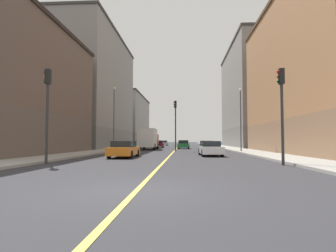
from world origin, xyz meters
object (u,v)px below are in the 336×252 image
street_lamp_left_near (241,113)px  traffic_light_left_near (282,102)px  building_right_corner (3,88)px  traffic_light_right_near (47,102)px  traffic_light_median_far (175,119)px  car_green (184,145)px  car_maroon (159,144)px  car_yellow (184,143)px  building_left_mid (256,97)px  building_left_near (326,74)px  car_orange (124,149)px  car_silver (164,143)px  building_right_midblock (91,92)px  building_right_distant (125,121)px  street_lamp_right_near (114,112)px  box_truck (149,139)px  car_white (210,148)px  car_teal (206,146)px

street_lamp_left_near → traffic_light_left_near: bearing=-93.6°
building_right_corner → traffic_light_right_near: (8.98, -8.89, -2.62)m
traffic_light_median_far → car_green: (1.00, 10.05, -3.46)m
car_maroon → car_yellow: bearing=73.0°
building_left_mid → car_green: (-14.69, -11.12, -9.47)m
building_left_near → car_orange: 21.91m
building_left_near → car_orange: building_left_near is taller
traffic_light_median_far → car_silver: traffic_light_median_far is taller
building_left_mid → car_maroon: size_ratio=5.43×
building_left_near → building_right_midblock: 37.66m
building_right_corner → building_right_midblock: building_right_midblock is taller
building_right_distant → traffic_light_left_near: (22.68, -62.33, -3.45)m
street_lamp_right_near → traffic_light_median_far: bearing=-1.4°
building_left_mid → traffic_light_left_near: building_left_mid is taller
car_green → building_right_corner: bearing=-130.1°
building_left_mid → car_maroon: building_left_mid is taller
building_left_mid → traffic_light_median_far: size_ratio=3.82×
building_right_corner → car_maroon: building_right_corner is taller
building_left_near → traffic_light_median_far: (-15.69, 6.02, -4.07)m
building_right_midblock → car_silver: bearing=62.4°
building_right_midblock → building_right_distant: (0.00, 29.10, -3.28)m
building_left_near → box_truck: (-19.80, 11.29, -6.59)m
building_right_distant → box_truck: (11.90, -38.04, -5.42)m
traffic_light_median_far → box_truck: 7.15m
building_left_mid → building_left_near: bearing=-90.0°
traffic_light_left_near → traffic_light_right_near: size_ratio=0.97×
car_maroon → car_green: size_ratio=1.12×
building_right_midblock → car_white: (19.49, -24.11, -9.65)m
traffic_light_right_near → street_lamp_left_near: size_ratio=0.78×
traffic_light_left_near → car_silver: (-10.83, 55.89, -2.96)m
car_silver → car_maroon: bearing=-89.0°
building_right_corner → box_truck: bearing=52.3°
traffic_light_right_near → street_lamp_right_near: bearing=92.9°
car_silver → traffic_light_right_near: bearing=-92.9°
building_left_near → car_white: 14.87m
street_lamp_right_near → car_yellow: (8.98, 33.58, -4.38)m
car_green → car_silver: 27.32m
building_left_near → traffic_light_right_near: bearing=-150.2°
building_left_near → car_green: building_left_near is taller
building_left_mid → car_white: building_left_mid is taller
traffic_light_median_far → box_truck: size_ratio=0.91×
building_right_midblock → traffic_light_right_near: size_ratio=4.61×
car_silver → car_green: bearing=-79.1°
street_lamp_left_near → car_green: bearing=117.8°
building_right_distant → car_silver: 14.93m
traffic_light_median_far → car_silver: size_ratio=1.53×
building_right_distant → traffic_light_left_near: building_right_distant is taller
car_green → traffic_light_median_far: bearing=-95.7°
traffic_light_median_far → car_maroon: traffic_light_median_far is taller
car_teal → building_left_near: bearing=-38.6°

